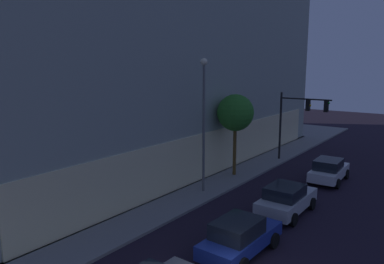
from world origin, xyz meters
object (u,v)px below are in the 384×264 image
Objects in this scene: car_blue at (240,236)px; car_silver at (286,199)px; car_white at (329,170)px; traffic_light_far_corner at (299,114)px; modern_building at (110,49)px; street_lamp_sidewalk at (204,110)px; sidewalk_tree at (235,113)px.

car_silver reaches higher than car_blue.
traffic_light_far_corner is at bearing 44.91° from car_white.
modern_building is 4.37× the size of street_lamp_sidewalk.
modern_building is at bearing 91.10° from sidewalk_tree.
car_blue reaches higher than car_white.
street_lamp_sidewalk is 4.48m from sidewalk_tree.
car_white is at bearing -38.62° from street_lamp_sidewalk.
street_lamp_sidewalk reaches higher than traffic_light_far_corner.
traffic_light_far_corner is at bearing 12.70° from car_blue.
traffic_light_far_corner is 0.97× the size of sidewalk_tree.
car_silver is at bearing -127.33° from sidewalk_tree.
street_lamp_sidewalk is at bearing 88.92° from car_silver.
car_silver is at bearing -102.78° from modern_building.
car_blue is (-10.11, -6.12, -3.91)m from sidewalk_tree.
sidewalk_tree is at bearing 160.39° from traffic_light_far_corner.
car_white is at bearing -64.74° from sidewalk_tree.
car_blue is at bearing -178.15° from car_silver.
modern_building is 6.17× the size of sidewalk_tree.
modern_building reaches higher than car_white.
sidewalk_tree is 1.32× the size of car_blue.
modern_building is 14.47m from street_lamp_sidewalk.
car_silver is (5.59, 0.18, 0.00)m from car_blue.
sidewalk_tree reaches higher than car_blue.
street_lamp_sidewalk is 1.87× the size of car_silver.
street_lamp_sidewalk is at bearing 169.21° from traffic_light_far_corner.
street_lamp_sidewalk is at bearing -107.56° from modern_building.
modern_building reaches higher than car_silver.
car_silver is (-0.11, -5.69, -4.56)m from street_lamp_sidewalk.
sidewalk_tree reaches higher than car_silver.
street_lamp_sidewalk is at bearing 45.86° from car_blue.
traffic_light_far_corner is 1.27× the size of car_blue.
traffic_light_far_corner is 1.28× the size of car_silver.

